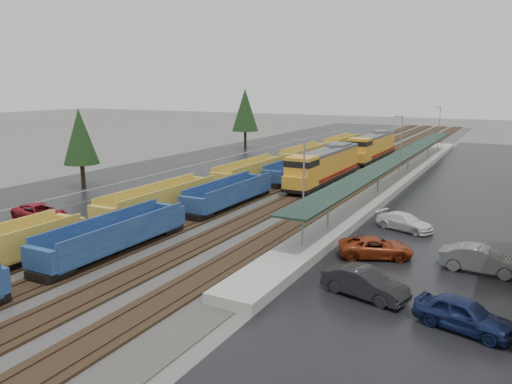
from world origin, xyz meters
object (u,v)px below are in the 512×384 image
(locomotive_lead, at_px, (324,166))
(well_string_yellow, at_px, (213,186))
(parked_car_west_c, at_px, (40,213))
(parked_car_east_a, at_px, (365,283))
(well_string_blue, at_px, (230,196))
(parked_car_east_b, at_px, (376,248))
(parked_car_east_c, at_px, (404,222))
(locomotive_trail, at_px, (372,147))
(parked_car_east_d, at_px, (464,315))
(parked_car_east_e, at_px, (482,260))

(locomotive_lead, xyz_separation_m, well_string_yellow, (-8.00, -11.46, -1.09))
(parked_car_west_c, height_order, parked_car_east_a, parked_car_east_a)
(well_string_blue, relative_size, parked_car_east_b, 21.17)
(well_string_blue, relative_size, parked_car_east_c, 22.40)
(locomotive_trail, distance_m, well_string_yellow, 33.44)
(parked_car_east_a, xyz_separation_m, parked_car_east_c, (-0.83, 14.32, -0.12))
(well_string_blue, xyz_separation_m, parked_car_east_b, (16.10, -7.56, -0.46))
(locomotive_lead, distance_m, parked_car_west_c, 31.05)
(well_string_yellow, height_order, parked_car_east_d, well_string_yellow)
(parked_car_west_c, relative_size, parked_car_east_d, 1.20)
(locomotive_trail, relative_size, parked_car_east_c, 4.01)
(locomotive_lead, bearing_deg, parked_car_east_a, -65.42)
(locomotive_trail, xyz_separation_m, parked_car_east_b, (12.10, -43.25, -1.60))
(parked_car_east_c, bearing_deg, locomotive_trail, 38.21)
(locomotive_trail, height_order, parked_car_east_e, locomotive_trail)
(parked_car_east_b, bearing_deg, parked_car_east_a, 165.80)
(parked_car_east_b, height_order, parked_car_east_c, parked_car_east_b)
(well_string_yellow, distance_m, parked_car_east_a, 27.57)
(parked_car_east_d, bearing_deg, well_string_yellow, 69.55)
(locomotive_lead, relative_size, parked_car_east_a, 3.90)
(well_string_blue, height_order, parked_car_east_e, well_string_blue)
(parked_car_east_a, bearing_deg, parked_car_east_c, 17.14)
(locomotive_trail, xyz_separation_m, parked_car_east_d, (18.50, -51.54, -1.50))
(parked_car_east_d, bearing_deg, well_string_blue, 70.15)
(locomotive_trail, xyz_separation_m, well_string_blue, (-4.00, -35.69, -1.14))
(well_string_blue, relative_size, parked_car_east_a, 21.76)
(locomotive_trail, xyz_separation_m, parked_car_east_c, (12.43, -35.68, -1.61))
(locomotive_lead, distance_m, well_string_blue, 15.27)
(locomotive_lead, xyz_separation_m, parked_car_east_e, (18.65, -21.91, -1.47))
(locomotive_trail, relative_size, well_string_yellow, 0.19)
(parked_car_west_c, distance_m, parked_car_east_d, 34.41)
(locomotive_lead, xyz_separation_m, parked_car_east_a, (13.27, -29.00, -1.49))
(locomotive_lead, relative_size, parked_car_east_c, 4.01)
(locomotive_lead, bearing_deg, well_string_blue, -105.23)
(well_string_blue, xyz_separation_m, parked_car_west_c, (-11.71, -12.05, -0.38))
(parked_car_east_e, bearing_deg, well_string_blue, 75.13)
(locomotive_trail, distance_m, parked_car_west_c, 50.28)
(locomotive_trail, xyz_separation_m, well_string_yellow, (-8.00, -32.46, -1.09))
(parked_car_east_b, xyz_separation_m, parked_car_east_d, (6.40, -8.28, 0.10))
(parked_car_east_e, bearing_deg, parked_car_east_a, 145.59)
(parked_car_east_e, bearing_deg, locomotive_lead, 43.22)
(well_string_blue, bearing_deg, parked_car_east_c, 0.03)
(parked_car_west_c, relative_size, parked_car_east_b, 1.11)
(parked_car_east_c, bearing_deg, parked_car_east_e, -120.32)
(well_string_blue, xyz_separation_m, parked_car_east_c, (16.43, 0.01, -0.47))
(locomotive_lead, distance_m, locomotive_trail, 21.00)
(locomotive_lead, distance_m, parked_car_east_e, 28.81)
(locomotive_lead, height_order, parked_car_west_c, locomotive_lead)
(well_string_blue, distance_m, parked_car_east_a, 22.43)
(parked_car_east_d, bearing_deg, parked_car_east_c, 36.24)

